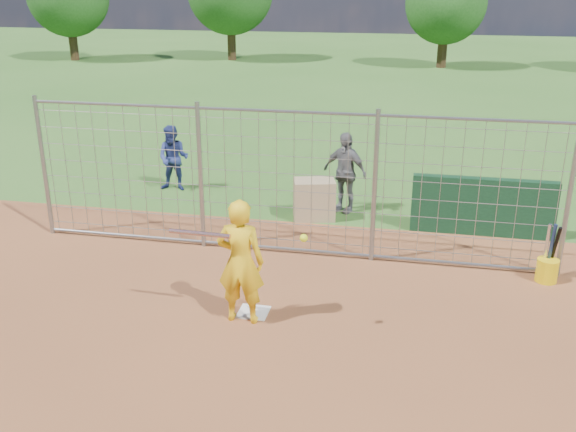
% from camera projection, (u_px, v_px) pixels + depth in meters
% --- Properties ---
extents(ground, '(100.00, 100.00, 0.00)m').
position_uv_depth(ground, '(257.00, 306.00, 9.42)').
color(ground, '#2D591E').
rests_on(ground, ground).
extents(home_plate, '(0.43, 0.43, 0.02)m').
position_uv_depth(home_plate, '(253.00, 312.00, 9.23)').
color(home_plate, silver).
rests_on(home_plate, ground).
extents(dugout_wall, '(2.60, 0.20, 1.10)m').
position_uv_depth(dugout_wall, '(483.00, 207.00, 11.87)').
color(dugout_wall, '#11381E').
rests_on(dugout_wall, ground).
extents(batter, '(0.66, 0.44, 1.80)m').
position_uv_depth(batter, '(241.00, 262.00, 8.73)').
color(batter, yellow).
rests_on(batter, ground).
extents(bystander_a, '(0.74, 0.59, 1.48)m').
position_uv_depth(bystander_a, '(174.00, 158.00, 14.35)').
color(bystander_a, navy).
rests_on(bystander_a, ground).
extents(bystander_b, '(1.05, 0.76, 1.66)m').
position_uv_depth(bystander_b, '(345.00, 172.00, 13.01)').
color(bystander_b, '#5C5D61').
rests_on(bystander_b, ground).
extents(equipment_bin, '(0.92, 0.74, 0.80)m').
position_uv_depth(equipment_bin, '(314.00, 199.00, 12.73)').
color(equipment_bin, tan).
rests_on(equipment_bin, ground).
extents(equipment_in_play, '(1.90, 0.14, 0.16)m').
position_uv_depth(equipment_in_play, '(224.00, 235.00, 8.44)').
color(equipment_in_play, silver).
rests_on(equipment_in_play, ground).
extents(bucket_with_bats, '(0.34, 0.38, 0.98)m').
position_uv_depth(bucket_with_bats, '(547.00, 267.00, 10.12)').
color(bucket_with_bats, yellow).
rests_on(bucket_with_bats, ground).
extents(backstop_fence, '(9.08, 0.08, 2.60)m').
position_uv_depth(backstop_fence, '(285.00, 184.00, 10.81)').
color(backstop_fence, gray).
rests_on(backstop_fence, ground).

